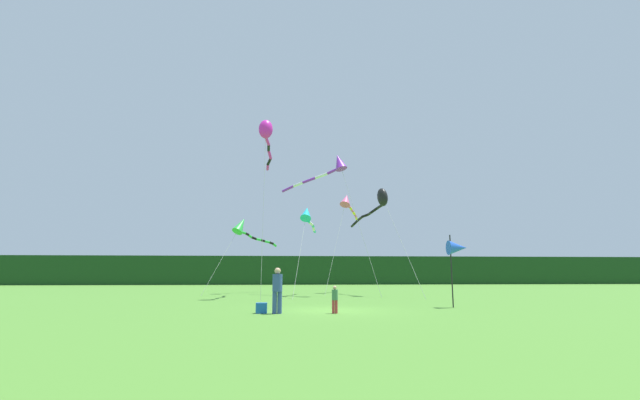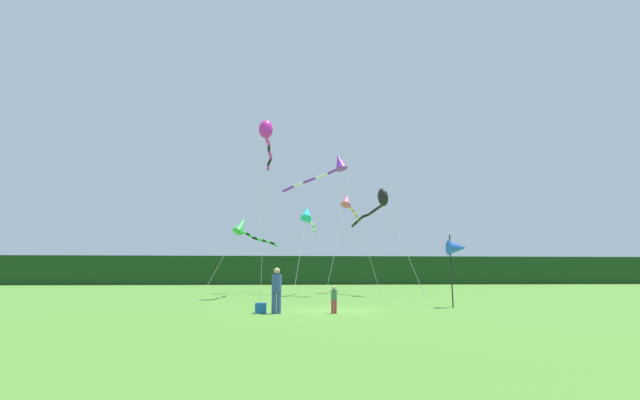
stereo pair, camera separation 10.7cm
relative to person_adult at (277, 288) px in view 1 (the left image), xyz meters
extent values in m
plane|color=#4C842D|center=(2.31, 1.31, -1.01)|extent=(120.00, 120.00, 0.00)
cube|color=#193D19|center=(2.31, 46.31, 1.00)|extent=(108.00, 3.18, 4.02)
cylinder|color=#334C8C|center=(-0.10, 0.00, -0.58)|extent=(0.18, 0.18, 0.87)
cylinder|color=#334C8C|center=(0.10, 0.00, -0.58)|extent=(0.18, 0.18, 0.87)
cylinder|color=#334C8C|center=(0.00, 0.00, 0.20)|extent=(0.40, 0.40, 0.69)
sphere|color=tan|center=(0.00, 0.00, 0.67)|extent=(0.25, 0.25, 0.25)
cylinder|color=#B23338|center=(2.25, -0.08, -0.75)|extent=(0.11, 0.11, 0.52)
cylinder|color=#B23338|center=(2.37, -0.08, -0.75)|extent=(0.11, 0.11, 0.52)
cylinder|color=#3F724C|center=(2.31, -0.08, -0.28)|extent=(0.24, 0.24, 0.41)
sphere|color=tan|center=(2.31, -0.08, 0.00)|extent=(0.15, 0.15, 0.15)
cube|color=#1959B2|center=(-0.63, 0.25, -0.81)|extent=(0.44, 0.41, 0.41)
cylinder|color=black|center=(8.22, 2.58, 0.70)|extent=(0.06, 0.06, 3.42)
cone|color=blue|center=(8.57, 2.58, 1.79)|extent=(0.90, 0.70, 0.70)
cylinder|color=#B2B2B2|center=(1.32, 11.80, 1.98)|extent=(1.07, 4.37, 5.99)
cone|color=#1EB7CC|center=(1.84, 13.97, 4.97)|extent=(1.10, 1.47, 1.37)
cylinder|color=#1EB7CC|center=(1.96, 14.28, 4.45)|extent=(0.44, 0.73, 0.35)
cylinder|color=white|center=(2.22, 14.89, 4.30)|extent=(0.48, 0.72, 0.34)
cylinder|color=#1EB7CC|center=(2.42, 15.51, 4.20)|extent=(0.31, 0.70, 0.27)
cylinder|color=white|center=(2.52, 16.16, 4.05)|extent=(0.31, 0.74, 0.41)
cylinder|color=#1EB7CC|center=(2.63, 16.80, 3.91)|extent=(0.32, 0.70, 0.27)
cylinder|color=#B2B2B2|center=(5.48, 12.30, 3.87)|extent=(2.51, 2.28, 9.77)
cone|color=purple|center=(4.24, 13.42, 8.75)|extent=(1.50, 1.47, 1.42)
cylinder|color=purple|center=(3.85, 13.82, 8.15)|extent=(0.96, 0.96, 0.43)
cylinder|color=white|center=(3.02, 14.56, 7.93)|extent=(1.03, 0.87, 0.40)
cylinder|color=purple|center=(2.11, 15.21, 7.70)|extent=(1.08, 0.81, 0.45)
cylinder|color=white|center=(1.30, 15.96, 7.52)|extent=(0.86, 1.01, 0.31)
cylinder|color=purple|center=(0.50, 16.71, 7.30)|extent=(1.07, 0.84, 0.52)
cylinder|color=#B2B2B2|center=(4.35, 16.55, 2.88)|extent=(2.23, 4.08, 7.79)
cone|color=#E5598C|center=(5.45, 18.57, 6.77)|extent=(1.41, 1.58, 1.37)
cylinder|color=#E5598C|center=(5.65, 18.81, 6.27)|extent=(0.58, 0.64, 0.32)
cylinder|color=yellow|center=(5.95, 19.34, 6.16)|extent=(0.40, 0.68, 0.29)
cylinder|color=#E5598C|center=(6.17, 19.93, 6.05)|extent=(0.44, 0.69, 0.33)
cylinder|color=yellow|center=(6.41, 20.50, 5.92)|extent=(0.44, 0.69, 0.34)
cylinder|color=#E5598C|center=(6.64, 21.08, 5.76)|extent=(0.45, 0.70, 0.36)
cylinder|color=yellow|center=(6.84, 21.66, 5.60)|extent=(0.36, 0.70, 0.35)
cylinder|color=#B2B2B2|center=(-1.10, 9.55, 4.57)|extent=(0.02, 1.92, 11.17)
ellipsoid|color=#E026B2|center=(-1.10, 10.50, 10.15)|extent=(0.94, 0.96, 1.38)
cylinder|color=#E026B2|center=(-1.01, 10.98, 9.51)|extent=(0.38, 1.05, 0.44)
cylinder|color=black|center=(-0.94, 11.95, 9.31)|extent=(0.24, 1.02, 0.35)
cylinder|color=#E026B2|center=(-0.90, 12.92, 9.07)|extent=(0.34, 1.06, 0.51)
cylinder|color=black|center=(-0.95, 13.88, 8.80)|extent=(0.45, 1.04, 0.43)
cylinder|color=#E026B2|center=(-1.10, 14.84, 8.61)|extent=(0.26, 1.02, 0.34)
cylinder|color=#B2B2B2|center=(8.28, 11.43, 2.57)|extent=(1.65, 4.26, 7.17)
ellipsoid|color=black|center=(7.47, 13.55, 6.15)|extent=(1.11, 1.54, 1.67)
cylinder|color=black|center=(7.35, 13.89, 5.51)|extent=(0.43, 0.79, 0.34)
cylinder|color=black|center=(7.07, 14.56, 5.33)|extent=(0.54, 0.80, 0.42)
cylinder|color=black|center=(6.85, 15.25, 5.17)|extent=(0.32, 0.78, 0.28)
cylinder|color=black|center=(6.61, 15.93, 5.08)|extent=(0.55, 0.76, 0.30)
cylinder|color=black|center=(6.33, 16.59, 4.94)|extent=(0.40, 0.80, 0.36)
cylinder|color=black|center=(6.12, 17.29, 4.74)|extent=(0.44, 0.82, 0.43)
cylinder|color=black|center=(5.95, 18.00, 4.55)|extent=(0.32, 0.79, 0.34)
cylinder|color=#B2B2B2|center=(-4.48, 16.26, 1.71)|extent=(2.40, 3.07, 5.46)
cone|color=green|center=(-3.30, 17.79, 4.43)|extent=(1.63, 1.74, 1.63)
cylinder|color=green|center=(-3.12, 17.97, 3.85)|extent=(0.52, 0.53, 0.27)
cylinder|color=black|center=(-2.84, 18.39, 3.77)|extent=(0.40, 0.57, 0.28)
cylinder|color=green|center=(-2.64, 18.85, 3.65)|extent=(0.41, 0.60, 0.35)
cylinder|color=black|center=(-2.34, 19.25, 3.51)|extent=(0.56, 0.51, 0.33)
cylinder|color=green|center=(-1.95, 19.57, 3.41)|extent=(0.54, 0.49, 0.26)
cylinder|color=black|center=(-1.61, 19.95, 3.35)|extent=(0.46, 0.55, 0.26)
cylinder|color=green|center=(-1.27, 20.31, 3.28)|extent=(0.55, 0.49, 0.28)
cylinder|color=black|center=(-0.91, 20.67, 3.19)|extent=(0.50, 0.55, 0.29)
cylinder|color=green|center=(-0.63, 21.09, 3.07)|extent=(0.45, 0.60, 0.35)
camera|label=1|loc=(0.26, -17.99, 0.58)|focal=24.60mm
camera|label=2|loc=(0.37, -18.00, 0.58)|focal=24.60mm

